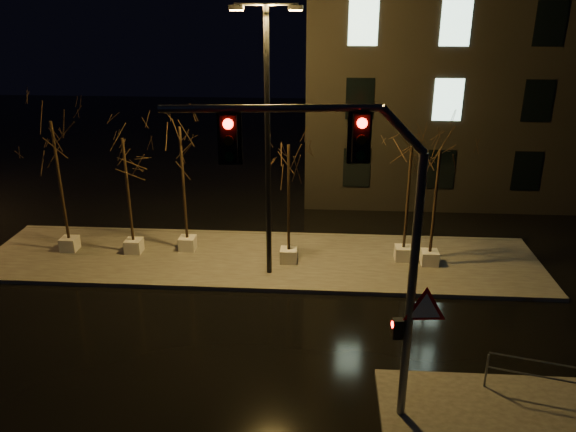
{
  "coord_description": "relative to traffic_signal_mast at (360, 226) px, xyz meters",
  "views": [
    {
      "loc": [
        2.45,
        -14.19,
        9.84
      ],
      "look_at": [
        1.23,
        3.83,
        2.8
      ],
      "focal_mm": 35.0,
      "sensor_mm": 36.0,
      "label": 1
    }
  ],
  "objects": [
    {
      "name": "ground",
      "position": [
        -3.25,
        2.85,
        -5.22
      ],
      "size": [
        90.0,
        90.0,
        0.0
      ],
      "primitive_type": "plane",
      "color": "black",
      "rests_on": "ground"
    },
    {
      "name": "median",
      "position": [
        -3.25,
        8.85,
        -5.14
      ],
      "size": [
        22.0,
        5.0,
        0.15
      ],
      "primitive_type": "cube",
      "color": "#403D39",
      "rests_on": "ground"
    },
    {
      "name": "building",
      "position": [
        10.75,
        20.85,
        2.28
      ],
      "size": [
        25.0,
        12.0,
        15.0
      ],
      "primitive_type": "cube",
      "color": "black",
      "rests_on": "ground"
    },
    {
      "name": "tree_0",
      "position": [
        -11.17,
        9.02,
        -0.9
      ],
      "size": [
        1.8,
        1.8,
        5.49
      ],
      "color": "beige",
      "rests_on": "median"
    },
    {
      "name": "tree_1",
      "position": [
        -8.47,
        9.0,
        -1.37
      ],
      "size": [
        1.8,
        1.8,
        4.87
      ],
      "color": "beige",
      "rests_on": "median"
    },
    {
      "name": "tree_2",
      "position": [
        -6.35,
        9.4,
        -1.08
      ],
      "size": [
        1.8,
        1.8,
        5.25
      ],
      "color": "beige",
      "rests_on": "median"
    },
    {
      "name": "tree_3",
      "position": [
        -2.12,
        8.53,
        -1.39
      ],
      "size": [
        1.8,
        1.8,
        4.84
      ],
      "color": "beige",
      "rests_on": "median"
    },
    {
      "name": "tree_4",
      "position": [
        2.38,
        9.03,
        -1.49
      ],
      "size": [
        1.8,
        1.8,
        4.71
      ],
      "color": "beige",
      "rests_on": "median"
    },
    {
      "name": "tree_5",
      "position": [
        3.35,
        8.69,
        -1.48
      ],
      "size": [
        1.8,
        1.8,
        4.72
      ],
      "color": "beige",
      "rests_on": "median"
    },
    {
      "name": "traffic_signal_mast",
      "position": [
        0.0,
        0.0,
        0.0
      ],
      "size": [
        6.3,
        0.7,
        7.71
      ],
      "rotation": [
        0.0,
        0.0,
        0.1
      ],
      "color": "#595C60",
      "rests_on": "sidewalk_corner"
    },
    {
      "name": "streetlight_main",
      "position": [
        -2.79,
        7.59,
        0.44
      ],
      "size": [
        2.38,
        0.34,
        9.55
      ],
      "rotation": [
        0.0,
        0.0,
        -0.03
      ],
      "color": "black",
      "rests_on": "median"
    },
    {
      "name": "guard_rail_a",
      "position": [
        4.8,
        1.01,
        -4.36
      ],
      "size": [
        2.45,
        0.66,
        1.09
      ],
      "rotation": [
        0.0,
        0.0,
        -0.25
      ],
      "color": "#595C60",
      "rests_on": "sidewalk_corner"
    }
  ]
}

